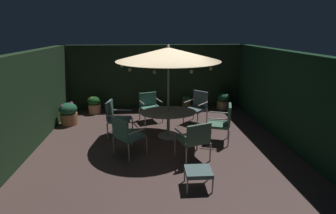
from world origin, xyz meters
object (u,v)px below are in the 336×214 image
patio_dining_table (168,117)px  patio_chair_southeast (126,133)px  ottoman_footrest (198,172)px  potted_plant_back_left (94,104)px  patio_chair_northeast (150,105)px  patio_chair_southwest (223,121)px  potted_plant_front_corner (224,101)px  patio_chair_north (198,105)px  potted_plant_left_near (186,102)px  patio_umbrella (168,54)px  patio_chair_east (116,116)px  potted_plant_left_far (150,103)px  potted_plant_right_near (69,113)px  patio_chair_south (195,138)px

patio_dining_table → patio_chair_southeast: (-1.09, -1.00, -0.03)m
ottoman_footrest → potted_plant_back_left: (-2.83, 4.78, 0.02)m
patio_chair_northeast → patio_chair_southwest: 2.66m
patio_dining_table → potted_plant_front_corner: (2.34, 2.40, -0.28)m
patio_chair_north → patio_chair_southwest: bearing=-76.1°
patio_chair_southwest → potted_plant_front_corner: bearing=72.1°
potted_plant_back_left → potted_plant_left_near: bearing=5.3°
patio_chair_north → patio_chair_southwest: size_ratio=0.98×
potted_plant_back_left → patio_umbrella: bearing=-43.4°
patio_chair_east → potted_plant_left_near: patio_chair_east is taller
patio_chair_southeast → potted_plant_front_corner: bearing=44.8°
patio_chair_east → potted_plant_left_far: patio_chair_east is taller
patio_umbrella → patio_chair_northeast: bearing=109.4°
patio_chair_northeast → ottoman_footrest: bearing=-77.5°
patio_dining_table → potted_plant_right_near: patio_dining_table is taller
potted_plant_right_near → patio_chair_southeast: bearing=-48.5°
potted_plant_front_corner → potted_plant_right_near: bearing=-167.9°
patio_dining_table → patio_umbrella: 1.71m
patio_umbrella → potted_plant_left_near: (0.95, 2.66, -2.05)m
patio_dining_table → patio_chair_southwest: (1.42, -0.46, 0.00)m
patio_umbrella → patio_chair_southeast: 2.29m
patio_chair_northeast → potted_plant_back_left: patio_chair_northeast is taller
patio_chair_east → patio_chair_south: patio_chair_east is taller
patio_chair_southwest → potted_plant_right_near: (-4.49, 1.70, -0.23)m
patio_chair_northeast → ottoman_footrest: 3.93m
patio_chair_east → potted_plant_back_left: (-1.01, 2.10, -0.24)m
patio_umbrella → potted_plant_front_corner: patio_umbrella is taller
patio_chair_north → patio_chair_southeast: patio_chair_north is taller
patio_chair_northeast → patio_chair_east: size_ratio=0.91×
potted_plant_left_far → patio_chair_southwest: bearing=-58.1°
patio_chair_southwest → potted_plant_front_corner: size_ratio=1.66×
patio_chair_north → patio_chair_south: patio_chair_north is taller
patio_chair_southeast → patio_chair_southwest: bearing=12.2°
patio_chair_north → patio_chair_east: bearing=-162.0°
patio_chair_northeast → patio_umbrella: bearing=-70.6°
ottoman_footrest → potted_plant_back_left: 5.56m
patio_umbrella → patio_chair_south: patio_umbrella is taller
patio_chair_northeast → patio_chair_southeast: (-0.60, -2.39, 0.03)m
patio_chair_southeast → potted_plant_left_near: (2.04, 3.66, -0.31)m
patio_dining_table → potted_plant_right_near: 3.32m
patio_chair_east → ottoman_footrest: (1.82, -2.68, -0.25)m
patio_chair_south → potted_plant_front_corner: bearing=63.9°
patio_chair_southwest → potted_plant_left_near: bearing=98.5°
patio_dining_table → potted_plant_front_corner: patio_dining_table is taller
patio_chair_north → potted_plant_left_far: bearing=135.0°
patio_chair_southeast → ottoman_footrest: (1.45, -1.43, -0.24)m
patio_chair_east → potted_plant_left_near: (2.42, 2.42, -0.32)m
potted_plant_back_left → potted_plant_right_near: bearing=-118.4°
potted_plant_left_near → patio_chair_north: bearing=-86.7°
potted_plant_back_left → patio_chair_southwest: bearing=-35.7°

